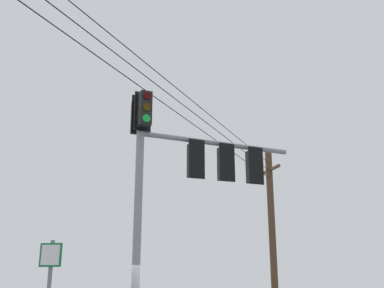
{
  "coord_description": "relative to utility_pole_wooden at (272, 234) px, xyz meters",
  "views": [
    {
      "loc": [
        -7.05,
        8.93,
        1.98
      ],
      "look_at": [
        -0.28,
        -0.92,
        5.64
      ],
      "focal_mm": 44.24,
      "sensor_mm": 36.0,
      "label": 1
    }
  ],
  "objects": [
    {
      "name": "signal_mast_assembly",
      "position": [
        -2.87,
        11.53,
        0.45
      ],
      "size": [
        2.84,
        4.09,
        6.82
      ],
      "color": "gray",
      "rests_on": "ground"
    },
    {
      "name": "utility_pole_wooden",
      "position": [
        0.0,
        0.0,
        0.0
      ],
      "size": [
        1.77,
        1.41,
        8.74
      ],
      "color": "#4C3823",
      "rests_on": "ground"
    },
    {
      "name": "overhead_wire_span",
      "position": [
        -2.52,
        13.68,
        2.91
      ],
      "size": [
        5.06,
        27.36,
        1.28
      ],
      "color": "black"
    }
  ]
}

